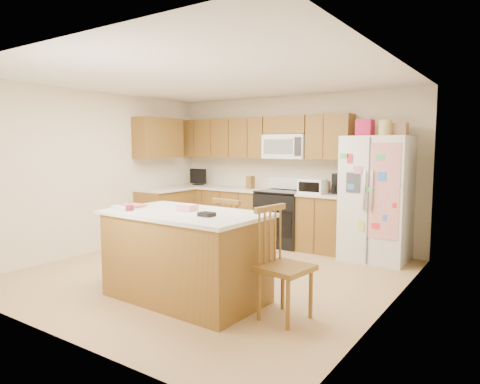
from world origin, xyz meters
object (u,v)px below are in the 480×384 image
Objects in this scene: stove at (282,217)px; refrigerator at (377,197)px; island at (186,255)px; windsor_chair_left at (129,247)px; windsor_chair_back at (235,242)px; windsor_chair_right at (283,266)px.

stove is 1.63m from refrigerator.
windsor_chair_left is at bearing 178.80° from island.
island is 0.79m from windsor_chair_back.
stove is 2.87m from windsor_chair_left.
windsor_chair_back is at bearing 83.11° from island.
refrigerator reaches higher than island.
refrigerator is 1.98× the size of windsor_chair_back.
island is at bearing -174.25° from windsor_chair_right.
refrigerator is 2.69m from windsor_chair_right.
windsor_chair_back is (1.02, 0.77, 0.04)m from windsor_chair_left.
refrigerator is 2.16× the size of windsor_chair_left.
refrigerator is at bearing 88.12° from windsor_chair_right.
stove is 3.10m from windsor_chair_right.
windsor_chair_back is (0.45, -2.05, 0.01)m from stove.
windsor_chair_right is at bearing -61.41° from stove.
island is at bearing -1.20° from windsor_chair_left.
windsor_chair_back is (-1.12, -1.98, -0.43)m from refrigerator.
island is 1.69× the size of windsor_chair_right.
windsor_chair_left is (-0.57, -2.82, -0.03)m from stove.
windsor_chair_left is at bearing -177.38° from windsor_chair_right.
stove is 0.55× the size of refrigerator.
stove is 0.62× the size of island.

